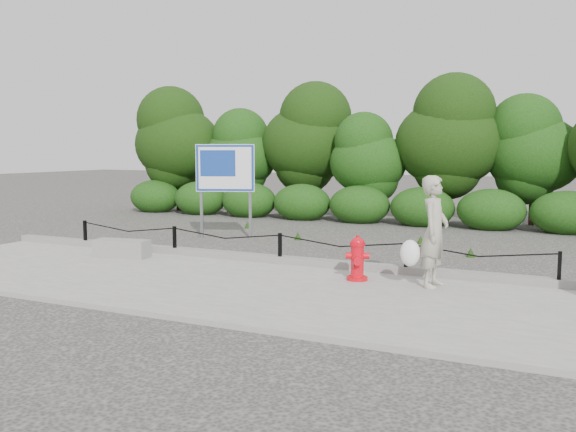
# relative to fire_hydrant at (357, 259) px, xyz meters

# --- Properties ---
(ground) EXTENTS (90.00, 90.00, 0.00)m
(ground) POSITION_rel_fire_hydrant_xyz_m (-1.87, 0.82, -0.45)
(ground) COLOR #2D2B28
(ground) RESTS_ON ground
(sidewalk) EXTENTS (14.00, 4.00, 0.08)m
(sidewalk) POSITION_rel_fire_hydrant_xyz_m (-1.87, -1.18, -0.41)
(sidewalk) COLOR gray
(sidewalk) RESTS_ON ground
(curb) EXTENTS (14.00, 0.22, 0.14)m
(curb) POSITION_rel_fire_hydrant_xyz_m (-1.87, 0.87, -0.30)
(curb) COLOR slate
(curb) RESTS_ON sidewalk
(chain_barrier) EXTENTS (10.06, 0.06, 0.60)m
(chain_barrier) POSITION_rel_fire_hydrant_xyz_m (-1.87, 0.82, 0.01)
(chain_barrier) COLOR black
(chain_barrier) RESTS_ON sidewalk
(treeline) EXTENTS (20.48, 3.71, 4.55)m
(treeline) POSITION_rel_fire_hydrant_xyz_m (-1.83, 9.78, 2.10)
(treeline) COLOR black
(treeline) RESTS_ON ground
(fire_hydrant) EXTENTS (0.46, 0.47, 0.77)m
(fire_hydrant) POSITION_rel_fire_hydrant_xyz_m (0.00, 0.00, 0.00)
(fire_hydrant) COLOR red
(fire_hydrant) RESTS_ON sidewalk
(pedestrian) EXTENTS (0.76, 0.70, 1.81)m
(pedestrian) POSITION_rel_fire_hydrant_xyz_m (1.25, 0.05, 0.51)
(pedestrian) COLOR #A29F8B
(pedestrian) RESTS_ON sidewalk
(concrete_block) EXTENTS (1.19, 0.57, 0.37)m
(concrete_block) POSITION_rel_fire_hydrant_xyz_m (-5.14, 0.05, -0.18)
(concrete_block) COLOR gray
(concrete_block) RESTS_ON sidewalk
(advertising_sign) EXTENTS (1.44, 0.62, 2.44)m
(advertising_sign) POSITION_rel_fire_hydrant_xyz_m (-4.88, 3.76, 1.27)
(advertising_sign) COLOR slate
(advertising_sign) RESTS_ON ground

